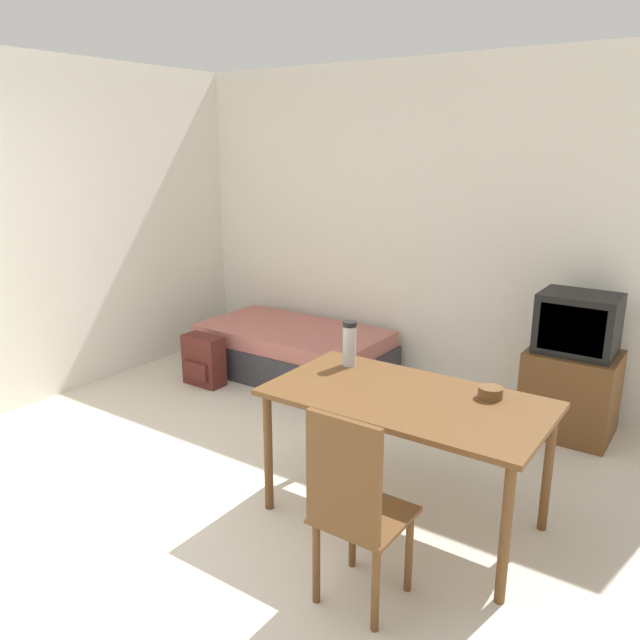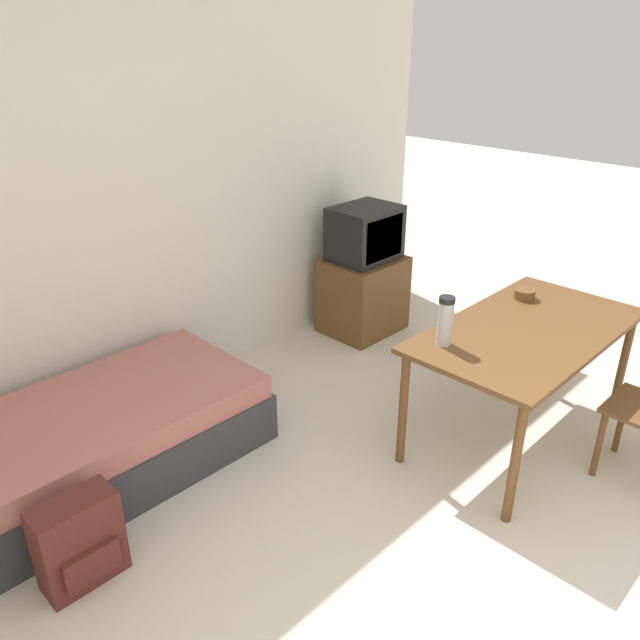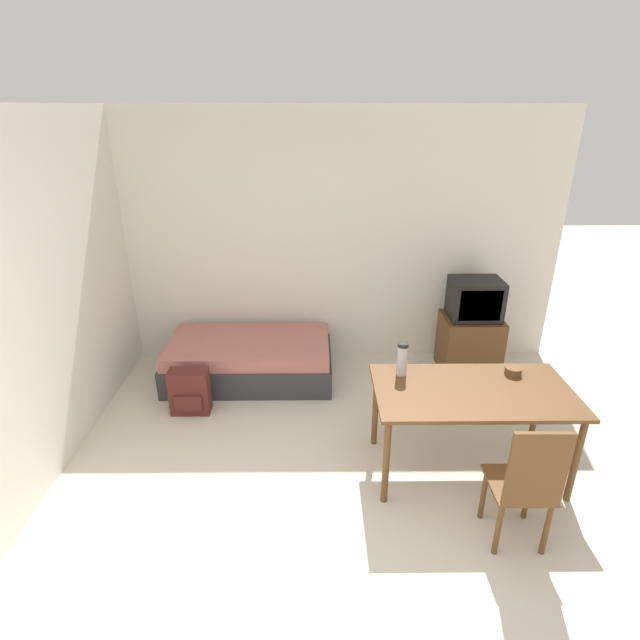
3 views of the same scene
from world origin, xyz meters
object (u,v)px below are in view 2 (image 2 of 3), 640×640
at_px(tv, 363,276).
at_px(backpack, 79,542).
at_px(daybed, 107,435).
at_px(mate_bowl, 525,294).
at_px(dining_table, 527,340).
at_px(thermos_flask, 445,319).

relative_size(tv, backpack, 2.36).
bearing_deg(daybed, mate_bowl, -29.19).
bearing_deg(daybed, tv, 3.93).
bearing_deg(dining_table, daybed, 141.65).
xyz_separation_m(thermos_flask, mate_bowl, (0.88, -0.01, -0.12)).
bearing_deg(tv, backpack, -164.11).
distance_m(daybed, mate_bowl, 2.63).
bearing_deg(backpack, mate_bowl, -12.56).
relative_size(daybed, mate_bowl, 13.29).
distance_m(daybed, backpack, 0.81).
relative_size(mate_bowl, backpack, 0.29).
bearing_deg(dining_table, mate_bowl, 31.26).
distance_m(daybed, thermos_flask, 1.97).
relative_size(daybed, dining_table, 1.16).
distance_m(tv, backpack, 2.97).
xyz_separation_m(tv, backpack, (-2.84, -0.81, -0.26)).
distance_m(tv, thermos_flask, 1.77).
relative_size(thermos_flask, mate_bowl, 2.13).
bearing_deg(backpack, dining_table, -19.50).
bearing_deg(mate_bowl, thermos_flask, 179.58).
bearing_deg(daybed, backpack, -126.78).
distance_m(thermos_flask, mate_bowl, 0.89).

